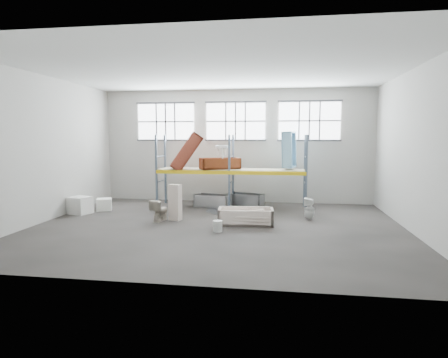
% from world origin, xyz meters
% --- Properties ---
extents(floor, '(12.00, 10.00, 0.10)m').
position_xyz_m(floor, '(0.00, 0.00, -0.05)').
color(floor, '#49433F').
rests_on(floor, ground).
extents(ceiling, '(12.00, 10.00, 0.10)m').
position_xyz_m(ceiling, '(0.00, 0.00, 5.05)').
color(ceiling, silver).
rests_on(ceiling, ground).
extents(wall_back, '(12.00, 0.10, 5.00)m').
position_xyz_m(wall_back, '(0.00, 5.05, 2.50)').
color(wall_back, '#A4A098').
rests_on(wall_back, ground).
extents(wall_front, '(12.00, 0.10, 5.00)m').
position_xyz_m(wall_front, '(0.00, -5.05, 2.50)').
color(wall_front, '#A19D96').
rests_on(wall_front, ground).
extents(wall_left, '(0.10, 10.00, 5.00)m').
position_xyz_m(wall_left, '(-6.05, 0.00, 2.50)').
color(wall_left, '#A09D96').
rests_on(wall_left, ground).
extents(wall_right, '(0.10, 10.00, 5.00)m').
position_xyz_m(wall_right, '(6.05, 0.00, 2.50)').
color(wall_right, '#B2ADA5').
rests_on(wall_right, ground).
extents(window_left, '(2.60, 0.04, 1.60)m').
position_xyz_m(window_left, '(-3.20, 4.94, 3.60)').
color(window_left, white).
rests_on(window_left, wall_back).
extents(window_mid, '(2.60, 0.04, 1.60)m').
position_xyz_m(window_mid, '(0.00, 4.94, 3.60)').
color(window_mid, white).
rests_on(window_mid, wall_back).
extents(window_right, '(2.60, 0.04, 1.60)m').
position_xyz_m(window_right, '(3.20, 4.94, 3.60)').
color(window_right, white).
rests_on(window_right, wall_back).
extents(rack_upright_la, '(0.08, 0.08, 3.00)m').
position_xyz_m(rack_upright_la, '(-3.00, 2.90, 1.50)').
color(rack_upright_la, slate).
rests_on(rack_upright_la, floor).
extents(rack_upright_lb, '(0.08, 0.08, 3.00)m').
position_xyz_m(rack_upright_lb, '(-3.00, 4.10, 1.50)').
color(rack_upright_lb, slate).
rests_on(rack_upright_lb, floor).
extents(rack_upright_ma, '(0.08, 0.08, 3.00)m').
position_xyz_m(rack_upright_ma, '(0.00, 2.90, 1.50)').
color(rack_upright_ma, slate).
rests_on(rack_upright_ma, floor).
extents(rack_upright_mb, '(0.08, 0.08, 3.00)m').
position_xyz_m(rack_upright_mb, '(0.00, 4.10, 1.50)').
color(rack_upright_mb, slate).
rests_on(rack_upright_mb, floor).
extents(rack_upright_ra, '(0.08, 0.08, 3.00)m').
position_xyz_m(rack_upright_ra, '(3.00, 2.90, 1.50)').
color(rack_upright_ra, slate).
rests_on(rack_upright_ra, floor).
extents(rack_upright_rb, '(0.08, 0.08, 3.00)m').
position_xyz_m(rack_upright_rb, '(3.00, 4.10, 1.50)').
color(rack_upright_rb, slate).
rests_on(rack_upright_rb, floor).
extents(rack_beam_front, '(6.00, 0.10, 0.14)m').
position_xyz_m(rack_beam_front, '(0.00, 2.90, 1.50)').
color(rack_beam_front, yellow).
rests_on(rack_beam_front, floor).
extents(rack_beam_back, '(6.00, 0.10, 0.14)m').
position_xyz_m(rack_beam_back, '(0.00, 4.10, 1.50)').
color(rack_beam_back, yellow).
rests_on(rack_beam_back, floor).
extents(shelf_deck, '(5.90, 1.10, 0.03)m').
position_xyz_m(shelf_deck, '(0.00, 3.50, 1.58)').
color(shelf_deck, gray).
rests_on(shelf_deck, floor).
extents(wet_patch, '(1.80, 1.80, 0.00)m').
position_xyz_m(wet_patch, '(0.00, 2.70, 0.00)').
color(wet_patch, black).
rests_on(wet_patch, floor).
extents(bathtub_beige, '(1.88, 0.99, 0.54)m').
position_xyz_m(bathtub_beige, '(0.89, 0.46, 0.27)').
color(bathtub_beige, beige).
rests_on(bathtub_beige, floor).
extents(cistern_spare, '(0.46, 0.31, 0.40)m').
position_xyz_m(cistern_spare, '(1.28, 0.75, 0.28)').
color(cistern_spare, beige).
rests_on(cistern_spare, bathtub_beige).
extents(sink_in_tub, '(0.49, 0.49, 0.17)m').
position_xyz_m(sink_in_tub, '(0.66, 0.46, 0.16)').
color(sink_in_tub, beige).
rests_on(sink_in_tub, bathtub_beige).
extents(toilet_beige, '(0.60, 0.82, 0.75)m').
position_xyz_m(toilet_beige, '(-2.12, 0.57, 0.38)').
color(toilet_beige, beige).
rests_on(toilet_beige, floor).
extents(cistern_tall, '(0.47, 0.37, 1.26)m').
position_xyz_m(cistern_tall, '(-1.62, 0.75, 0.63)').
color(cistern_tall, beige).
rests_on(cistern_tall, floor).
extents(toilet_white, '(0.44, 0.43, 0.78)m').
position_xyz_m(toilet_white, '(3.05, 1.53, 0.39)').
color(toilet_white, white).
rests_on(toilet_white, floor).
extents(steel_tub_left, '(1.57, 1.00, 0.53)m').
position_xyz_m(steel_tub_left, '(-0.76, 3.41, 0.27)').
color(steel_tub_left, '#AFB2B6').
rests_on(steel_tub_left, floor).
extents(steel_tub_right, '(1.57, 1.08, 0.53)m').
position_xyz_m(steel_tub_right, '(0.58, 3.90, 0.26)').
color(steel_tub_right, '#94979A').
rests_on(steel_tub_right, floor).
extents(rust_tub_flat, '(1.78, 1.36, 0.45)m').
position_xyz_m(rust_tub_flat, '(-0.47, 3.50, 1.82)').
color(rust_tub_flat, maroon).
rests_on(rust_tub_flat, shelf_deck).
extents(rust_tub_tilted, '(1.54, 1.15, 1.67)m').
position_xyz_m(rust_tub_tilted, '(-1.85, 3.35, 2.29)').
color(rust_tub_tilted, maroon).
rests_on(rust_tub_tilted, shelf_deck).
extents(sink_on_shelf, '(0.70, 0.62, 0.53)m').
position_xyz_m(sink_on_shelf, '(-0.30, 3.12, 2.09)').
color(sink_on_shelf, white).
rests_on(sink_on_shelf, rust_tub_flat).
extents(blue_tub_upright, '(0.64, 0.79, 1.46)m').
position_xyz_m(blue_tub_upright, '(2.34, 3.64, 2.40)').
color(blue_tub_upright, '#7FB6D8').
rests_on(blue_tub_upright, shelf_deck).
extents(bucket, '(0.37, 0.37, 0.34)m').
position_xyz_m(bucket, '(0.12, -0.65, 0.17)').
color(bucket, beige).
rests_on(bucket, floor).
extents(carton_near, '(0.91, 0.84, 0.65)m').
position_xyz_m(carton_near, '(-5.52, 1.33, 0.32)').
color(carton_near, silver).
rests_on(carton_near, floor).
extents(carton_far, '(0.73, 0.73, 0.47)m').
position_xyz_m(carton_far, '(-4.92, 2.10, 0.23)').
color(carton_far, white).
rests_on(carton_far, floor).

